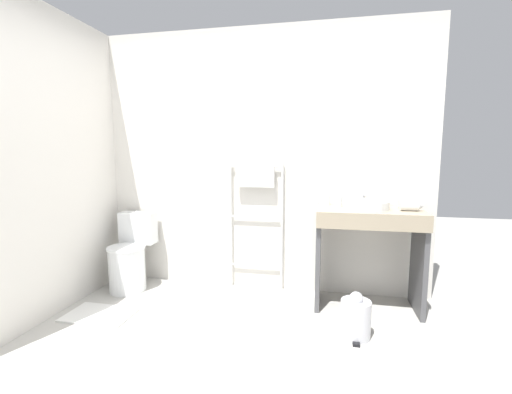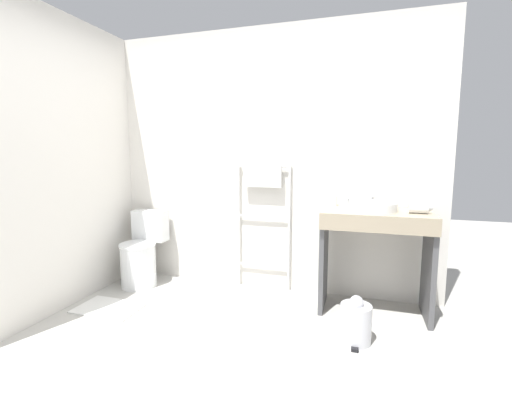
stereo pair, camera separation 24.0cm
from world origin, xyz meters
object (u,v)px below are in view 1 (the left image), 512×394
object	(u,v)px
sink_basin	(366,204)
toilet	(130,258)
cup_near_edge	(339,201)
towel_radiator	(256,196)
trash_bin	(356,318)
cup_near_wall	(326,200)
hair_dryer	(410,205)

from	to	relation	value
sink_basin	toilet	bearing A→B (deg)	-179.10
cup_near_edge	sink_basin	bearing A→B (deg)	-24.17
towel_radiator	trash_bin	bearing A→B (deg)	-40.09
sink_basin	cup_near_wall	bearing A→B (deg)	154.92
hair_dryer	trash_bin	size ratio (longest dim) A/B	0.54
toilet	cup_near_edge	xyz separation A→B (m)	(2.03, 0.14, 0.61)
sink_basin	trash_bin	distance (m)	0.95
toilet	cup_near_edge	bearing A→B (deg)	3.84
sink_basin	trash_bin	world-z (taller)	sink_basin
sink_basin	hair_dryer	bearing A→B (deg)	-4.18
trash_bin	cup_near_wall	bearing A→B (deg)	108.13
cup_near_wall	hair_dryer	xyz separation A→B (m)	(0.68, -0.18, -0.00)
cup_near_wall	trash_bin	world-z (taller)	cup_near_wall
sink_basin	hair_dryer	distance (m)	0.35
hair_dryer	towel_radiator	bearing A→B (deg)	169.90
sink_basin	towel_radiator	bearing A→B (deg)	167.91
sink_basin	cup_near_wall	distance (m)	0.37
cup_near_edge	trash_bin	size ratio (longest dim) A/B	0.25
towel_radiator	sink_basin	size ratio (longest dim) A/B	3.30
towel_radiator	cup_near_edge	size ratio (longest dim) A/B	14.45
cup_near_edge	toilet	bearing A→B (deg)	-176.16
cup_near_wall	trash_bin	distance (m)	1.08
cup_near_edge	hair_dryer	size ratio (longest dim) A/B	0.47
towel_radiator	hair_dryer	xyz separation A→B (m)	(1.36, -0.24, -0.01)
toilet	cup_near_edge	size ratio (longest dim) A/B	8.58
cup_near_wall	trash_bin	bearing A→B (deg)	-71.87
towel_radiator	cup_near_edge	distance (m)	0.80
sink_basin	cup_near_edge	distance (m)	0.25
cup_near_wall	hair_dryer	size ratio (longest dim) A/B	0.50
towel_radiator	trash_bin	world-z (taller)	towel_radiator
toilet	hair_dryer	xyz separation A→B (m)	(2.60, 0.01, 0.61)
towel_radiator	toilet	bearing A→B (deg)	-168.48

